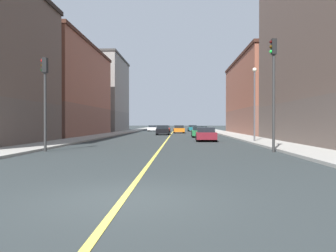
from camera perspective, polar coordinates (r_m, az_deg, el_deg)
name	(u,v)px	position (r m, az deg, el deg)	size (l,w,h in m)	color
ground_plane	(123,199)	(7.73, -7.73, -12.36)	(400.00, 400.00, 0.00)	#2A3132
sidewalk_left	(223,133)	(56.94, 9.49, -1.12)	(3.04, 168.00, 0.15)	#9E9B93
sidewalk_right	(121,132)	(57.33, -8.04, -1.11)	(3.04, 168.00, 0.15)	#9E9B93
lane_center_stripe	(172,133)	(56.47, 0.70, -1.20)	(0.16, 154.00, 0.01)	#E5D14C
building_left_mid	(274,96)	(54.38, 17.71, 4.90)	(11.75, 24.87, 11.74)	brown
building_right_midblock	(51,90)	(47.46, -19.40, 5.78)	(11.75, 22.24, 12.14)	brown
building_right_distant	(95,95)	(69.39, -12.44, 5.28)	(11.75, 16.93, 14.93)	slate
traffic_light_left_near	(273,80)	(20.54, 17.65, 7.56)	(0.40, 0.32, 6.63)	#2D2D2D
traffic_light_right_near	(45,90)	(21.31, -20.39, 5.74)	(0.40, 0.32, 5.63)	#2D2D2D
street_lamp_left_near	(255,96)	(29.87, 14.63, 5.02)	(0.36, 0.36, 6.36)	#4C4C51
car_maroon	(206,134)	(31.70, 6.50, -1.42)	(1.99, 4.30, 1.30)	maroon
car_red	(165,129)	(62.69, -0.45, -0.48)	(1.82, 3.94, 1.22)	red
car_teal	(192,128)	(68.20, 4.21, -0.37)	(1.92, 4.31, 1.26)	#196670
car_orange	(179,129)	(56.15, 1.88, -0.56)	(1.96, 4.18, 1.31)	orange
car_black	(163,130)	(47.78, -0.89, -0.73)	(1.92, 4.09, 1.38)	black
car_white	(153,128)	(69.11, -2.61, -0.38)	(2.01, 4.05, 1.21)	white
car_green	(200,132)	(40.22, 5.46, -1.00)	(2.00, 4.43, 1.33)	#1E6B38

